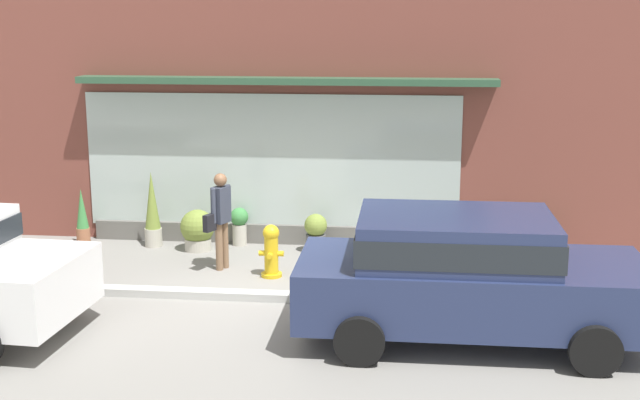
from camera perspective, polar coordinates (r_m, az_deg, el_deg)
The scene contains 13 objects.
ground_plane at distance 12.70m, azimuth -4.27°, elevation -6.56°, with size 60.00×60.00×0.00m, color gray.
curb_strip at distance 12.50m, azimuth -4.44°, elevation -6.60°, with size 14.00×0.24×0.12m, color #B2B2AD.
storefront at distance 15.23m, azimuth -2.29°, elevation 6.75°, with size 14.00×0.81×5.35m.
fire_hydrant at distance 13.45m, azimuth -3.38°, elevation -3.47°, with size 0.41×0.37×0.87m.
pedestrian_with_handbag at distance 13.78m, azimuth -6.89°, elevation -0.99°, with size 0.39×0.61×1.63m.
parked_car_navy at distance 10.86m, azimuth 9.98°, elevation -4.83°, with size 4.48×2.11×1.68m.
potted_plant_doorstep at distance 14.84m, azimuth -0.30°, elevation -2.22°, with size 0.41×0.41×0.70m.
potted_plant_window_right at distance 15.97m, azimuth -16.08°, elevation -1.18°, with size 0.25×0.25×1.04m.
potted_plant_near_hydrant at distance 15.11m, azimuth 11.51°, elevation -2.28°, with size 0.36×0.36×0.64m.
potted_plant_trailing_edge at distance 15.44m, azimuth -11.49°, elevation -0.74°, with size 0.32×0.32×1.40m.
potted_plant_low_front at distance 15.35m, azimuth -5.58°, elevation -1.67°, with size 0.34×0.34×0.71m.
potted_plant_corner_tall at distance 15.12m, azimuth -8.44°, elevation -2.03°, with size 0.62×0.62×0.75m.
potted_plant_window_center at distance 15.18m, azimuth 15.16°, elevation -2.38°, with size 0.42×0.42×0.69m.
Camera 1 is at (2.22, -11.80, 4.14)m, focal length 46.40 mm.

